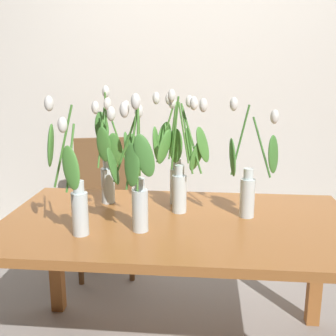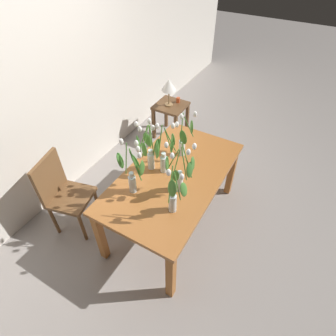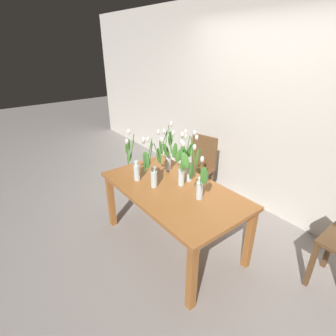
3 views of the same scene
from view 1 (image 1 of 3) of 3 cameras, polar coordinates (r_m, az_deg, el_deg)
The scene contains 9 objects.
room_wall_rear at distance 3.27m, azimuth 3.33°, elevation 12.46°, with size 9.00×0.10×2.70m, color silver.
dining_table at distance 1.94m, azimuth 1.31°, elevation -9.66°, with size 1.60×0.90×0.74m.
tulip_vase_0 at distance 2.09m, azimuth -8.02°, elevation 1.17°, with size 0.21×0.23×0.59m.
tulip_vase_1 at distance 1.71m, azimuth -12.81°, elevation -3.25°, with size 0.17×0.16×0.57m.
tulip_vase_2 at distance 2.08m, azimuth 0.84°, elevation 1.22°, with size 0.22×0.24×0.56m.
tulip_vase_3 at distance 1.71m, azimuth -4.53°, elevation -1.57°, with size 0.23×0.27×0.58m.
tulip_vase_4 at distance 1.91m, azimuth 11.05°, elevation -1.72°, with size 0.24×0.13×0.55m.
tulip_vase_5 at distance 1.93m, azimuth 2.06°, elevation -0.24°, with size 0.28×0.16×0.58m.
dining_chair at distance 2.98m, azimuth -8.71°, elevation -3.94°, with size 0.48×0.48×0.93m.
Camera 1 is at (0.13, -1.77, 1.41)m, focal length 44.49 mm.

